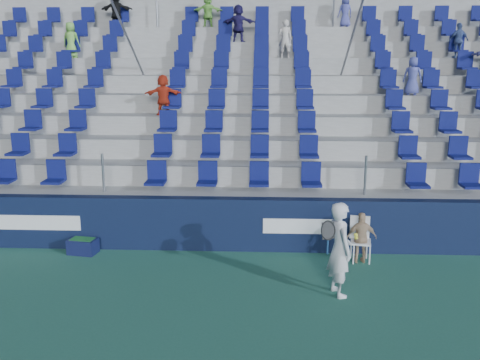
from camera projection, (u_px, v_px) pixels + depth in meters
The scene contains 7 objects.
ground at pixel (221, 315), 9.06m from camera, with size 70.00×70.00×0.00m, color #2C6852.
sponsor_wall at pixel (232, 224), 11.99m from camera, with size 24.00×0.32×1.20m.
grandstand at pixel (241, 126), 16.59m from camera, with size 24.00×8.17×6.63m.
tennis_player at pixel (340, 249), 9.66m from camera, with size 0.70×0.74×1.75m.
line_judge_chair at pixel (360, 236), 11.39m from camera, with size 0.48×0.50×0.95m.
line_judge at pixel (361, 238), 11.25m from camera, with size 0.64×0.27×1.10m, color tan.
ball_bin at pixel (83, 245), 11.84m from camera, with size 0.66×0.49×0.34m.
Camera 1 is at (0.70, -8.27, 4.30)m, focal length 40.00 mm.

